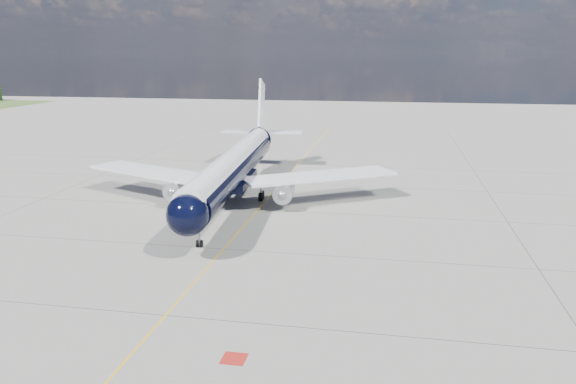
% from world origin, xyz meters
% --- Properties ---
extents(ground, '(320.00, 320.00, 0.00)m').
position_xyz_m(ground, '(0.00, 30.00, 0.00)').
color(ground, gray).
rests_on(ground, ground).
extents(taxiway_centerline, '(0.16, 160.00, 0.01)m').
position_xyz_m(taxiway_centerline, '(0.00, 25.00, 0.00)').
color(taxiway_centerline, '#EFAD0C').
rests_on(taxiway_centerline, ground).
extents(red_marking, '(1.60, 1.60, 0.01)m').
position_xyz_m(red_marking, '(6.80, -10.00, 0.00)').
color(red_marking, maroon).
rests_on(red_marking, ground).
extents(main_airliner, '(42.92, 52.39, 15.13)m').
position_xyz_m(main_airliner, '(-4.05, 29.15, 4.69)').
color(main_airliner, black).
rests_on(main_airliner, ground).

